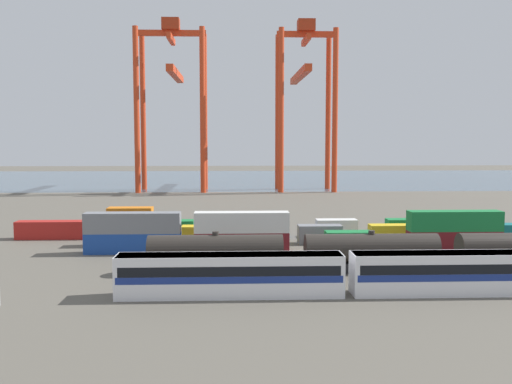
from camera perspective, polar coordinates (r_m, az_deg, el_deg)
The scene contains 24 objects.
ground_plane at distance 114.65m, azimuth 4.71°, elevation -2.05°, with size 420.00×420.00×0.00m, color #5B564C.
harbour_water at distance 214.99m, azimuth 1.40°, elevation 1.33°, with size 400.00×110.00×0.01m, color #475B6B.
passenger_train at distance 57.68m, azimuth 19.75°, elevation -7.38°, with size 64.33×3.14×3.90m.
freight_tank_row at distance 64.46m, azimuth 11.35°, elevation -5.85°, with size 48.57×3.07×4.53m.
shipping_container_0 at distance 75.26m, azimuth -12.08°, elevation -4.95°, with size 12.10×2.44×2.60m, color #1C4299.
shipping_container_1 at distance 74.85m, azimuth -12.12°, elevation -2.99°, with size 12.10×2.44×2.60m, color slate.
shipping_container_2 at distance 74.19m, azimuth -1.42°, elevation -4.98°, with size 12.10×2.44×2.60m, color maroon.
shipping_container_3 at distance 73.77m, azimuth -1.43°, elevation -2.99°, with size 12.10×2.44×2.60m, color silver.
shipping_container_4 at distance 75.69m, azimuth 9.17°, elevation -4.84°, with size 6.04×2.44×2.60m, color #197538.
shipping_container_5 at distance 79.61m, azimuth 19.03°, elevation -4.57°, with size 12.10×2.44×2.60m, color maroon.
shipping_container_6 at distance 79.23m, azimuth 19.09°, elevation -2.71°, with size 12.10×2.44×2.60m, color #197538.
shipping_container_7 at distance 80.94m, azimuth -12.31°, elevation -4.24°, with size 6.04×2.44×2.60m, color #1C4299.
shipping_container_8 at distance 80.56m, azimuth -12.35°, elevation -2.42°, with size 6.04×2.44×2.60m, color orange.
shipping_container_9 at distance 79.72m, azimuth -3.01°, elevation -4.27°, with size 12.10×2.44×2.60m, color gold.
shipping_container_10 at distance 80.63m, azimuth 6.33°, elevation -4.19°, with size 6.04×2.44×2.60m, color slate.
shipping_container_11 at distance 83.59m, azimuth 15.23°, elevation -4.01°, with size 12.10×2.44×2.60m, color gold.
shipping_container_12 at distance 88.40m, azimuth 23.34°, elevation -3.76°, with size 12.10×2.44×2.60m, color #146066.
shipping_container_13 at distance 88.98m, azimuth -18.96°, elevation -3.56°, with size 12.10×2.44×2.60m, color #AD211C.
shipping_container_14 at distance 86.08m, azimuth -10.22°, elevation -3.65°, with size 12.10×2.44×2.60m, color #197538.
shipping_container_15 at distance 85.29m, azimuth -1.09°, elevation -3.65°, with size 12.10×2.44×2.60m, color #1C4299.
shipping_container_16 at distance 86.66m, azimuth 7.97°, elevation -3.56°, with size 6.04×2.44×2.60m, color silver.
shipping_container_17 at distance 90.10m, azimuth 16.55°, elevation -3.39°, with size 12.10×2.44×2.60m, color #197538.
gantry_crane_west at distance 167.06m, azimuth -8.28°, elevation 10.10°, with size 19.40×34.63×47.90m.
gantry_crane_central at distance 168.37m, azimuth 4.80°, elevation 10.13°, with size 16.41×40.03×47.87m.
Camera 1 is at (-14.05, -72.87, 14.37)m, focal length 40.36 mm.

